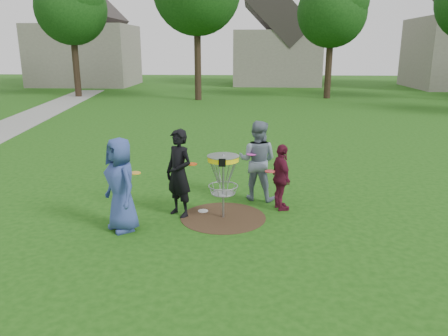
# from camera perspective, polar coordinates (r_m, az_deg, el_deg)

# --- Properties ---
(ground) EXTENTS (100.00, 100.00, 0.00)m
(ground) POSITION_cam_1_polar(r_m,az_deg,el_deg) (9.26, -0.11, -6.47)
(ground) COLOR #19470F
(ground) RESTS_ON ground
(dirt_patch) EXTENTS (1.80, 1.80, 0.01)m
(dirt_patch) POSITION_cam_1_polar(r_m,az_deg,el_deg) (9.26, -0.11, -6.45)
(dirt_patch) COLOR #47331E
(dirt_patch) RESTS_ON ground
(player_blue) EXTENTS (1.04, 1.06, 1.84)m
(player_blue) POSITION_cam_1_polar(r_m,az_deg,el_deg) (8.60, -13.32, -2.13)
(player_blue) COLOR #32458B
(player_blue) RESTS_ON ground
(player_black) EXTENTS (0.81, 0.77, 1.86)m
(player_black) POSITION_cam_1_polar(r_m,az_deg,el_deg) (9.14, -5.90, -0.69)
(player_black) COLOR black
(player_black) RESTS_ON ground
(player_grey) EXTENTS (1.07, 0.93, 1.87)m
(player_grey) POSITION_cam_1_polar(r_m,az_deg,el_deg) (10.13, 4.38, 0.97)
(player_grey) COLOR slate
(player_grey) RESTS_ON ground
(player_maroon) EXTENTS (0.60, 0.93, 1.47)m
(player_maroon) POSITION_cam_1_polar(r_m,az_deg,el_deg) (9.57, 7.49, -1.23)
(player_maroon) COLOR maroon
(player_maroon) RESTS_ON ground
(disc_on_grass) EXTENTS (0.22, 0.22, 0.02)m
(disc_on_grass) POSITION_cam_1_polar(r_m,az_deg,el_deg) (9.59, -2.76, -5.64)
(disc_on_grass) COLOR white
(disc_on_grass) RESTS_ON ground
(disc_golf_basket) EXTENTS (0.66, 0.67, 1.38)m
(disc_golf_basket) POSITION_cam_1_polar(r_m,az_deg,el_deg) (8.93, -0.11, -0.39)
(disc_golf_basket) COLOR #9EA0A5
(disc_golf_basket) RESTS_ON ground
(held_discs) EXTENTS (2.86, 1.84, 0.26)m
(held_discs) POSITION_cam_1_polar(r_m,az_deg,el_deg) (9.14, -1.21, 0.36)
(held_discs) COLOR orange
(held_discs) RESTS_ON ground
(tree_row) EXTENTS (51.20, 17.42, 9.90)m
(tree_row) POSITION_cam_1_polar(r_m,az_deg,el_deg) (29.38, 3.38, 20.78)
(tree_row) COLOR #38281C
(tree_row) RESTS_ON ground
(house_row) EXTENTS (44.50, 10.65, 11.62)m
(house_row) POSITION_cam_1_polar(r_m,az_deg,el_deg) (41.87, 9.54, 16.17)
(house_row) COLOR gray
(house_row) RESTS_ON ground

